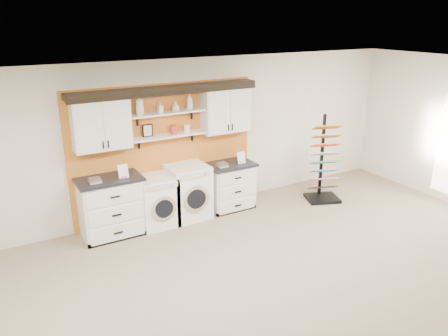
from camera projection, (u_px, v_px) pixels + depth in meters
ceiling at (326, 94)px, 3.97m from camera, size 10.00×10.00×0.00m
wall_back at (164, 140)px, 7.71m from camera, size 10.00×0.00×10.00m
accent_panel at (165, 152)px, 7.74m from camera, size 3.40×0.07×2.40m
upper_cabinet_left at (101, 123)px, 6.85m from camera, size 0.90×0.35×0.84m
upper_cabinet_right at (225, 109)px, 7.91m from camera, size 0.90×0.35×0.84m
shelf_lower at (168, 136)px, 7.50m from camera, size 1.32×0.28×0.03m
shelf_upper at (167, 113)px, 7.37m from camera, size 1.32×0.28×0.03m
crown_molding at (166, 89)px, 7.25m from camera, size 3.30×0.41×0.13m
picture_frame at (148, 131)px, 7.33m from camera, size 0.18×0.02×0.22m
canister_red at (174, 130)px, 7.52m from camera, size 0.11×0.11×0.16m
canister_cream at (187, 128)px, 7.64m from camera, size 0.10×0.10×0.14m
base_cabinet_left at (111, 207)px, 7.18m from camera, size 1.04×0.66×1.01m
base_cabinet_right at (229, 185)px, 8.26m from camera, size 0.90×0.66×0.89m
washer at (157, 201)px, 7.57m from camera, size 0.63×0.71×0.89m
dryer at (188, 192)px, 7.83m from camera, size 0.70×0.71×0.98m
sample_rack at (323, 174)px, 8.58m from camera, size 0.76×0.70×1.70m
soap_bottle_a at (140, 105)px, 7.08m from camera, size 0.18×0.18×0.34m
soap_bottle_b at (160, 107)px, 7.28m from camera, size 0.09×0.10×0.18m
soap_bottle_c at (176, 106)px, 7.41m from camera, size 0.18×0.18×0.17m
soap_bottle_d at (190, 101)px, 7.51m from camera, size 0.12×0.11×0.28m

